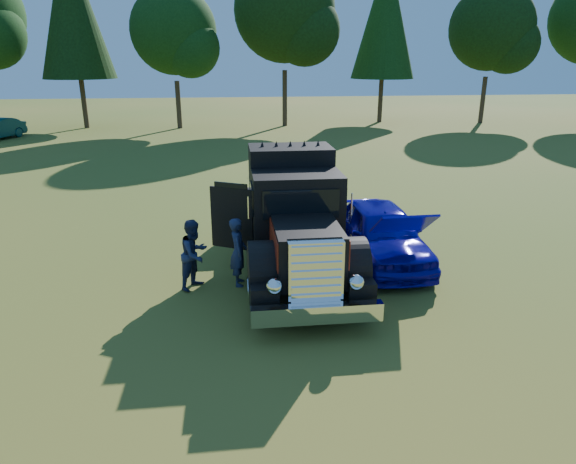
# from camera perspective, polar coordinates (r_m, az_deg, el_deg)

# --- Properties ---
(ground) EXTENTS (120.00, 120.00, 0.00)m
(ground) POSITION_cam_1_polar(r_m,az_deg,el_deg) (11.45, -3.63, -7.68)
(ground) COLOR #325519
(ground) RESTS_ON ground
(treeline) EXTENTS (72.10, 24.04, 13.84)m
(treeline) POSITION_cam_1_polar(r_m,az_deg,el_deg) (37.78, -10.68, 22.55)
(treeline) COLOR #2D2116
(treeline) RESTS_ON ground
(diamond_t_truck) EXTENTS (3.27, 7.16, 3.00)m
(diamond_t_truck) POSITION_cam_1_polar(r_m,az_deg,el_deg) (12.51, 0.70, 1.05)
(diamond_t_truck) COLOR black
(diamond_t_truck) RESTS_ON ground
(hotrod_coupe) EXTENTS (1.87, 4.50, 1.89)m
(hotrod_coupe) POSITION_cam_1_polar(r_m,az_deg,el_deg) (13.59, 10.30, -0.07)
(hotrod_coupe) COLOR #1608BE
(hotrod_coupe) RESTS_ON ground
(spectator_near) EXTENTS (0.39, 0.60, 1.63)m
(spectator_near) POSITION_cam_1_polar(r_m,az_deg,el_deg) (11.98, -5.55, -2.20)
(spectator_near) COLOR #20334B
(spectator_near) RESTS_ON ground
(spectator_far) EXTENTS (0.97, 1.01, 1.64)m
(spectator_far) POSITION_cam_1_polar(r_m,az_deg,el_deg) (11.97, -10.34, -2.43)
(spectator_far) COLOR #1A1D3E
(spectator_far) RESTS_ON ground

